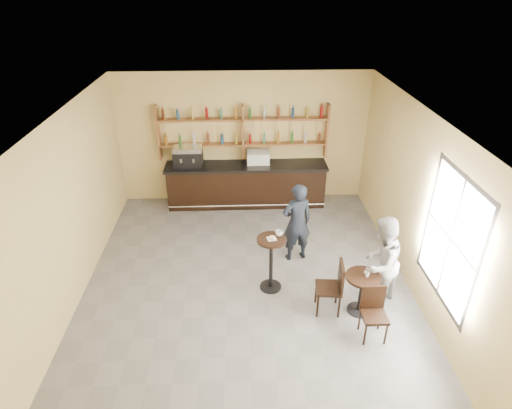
{
  "coord_description": "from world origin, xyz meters",
  "views": [
    {
      "loc": [
        -0.1,
        -6.34,
        5.19
      ],
      "look_at": [
        0.2,
        0.8,
        1.25
      ],
      "focal_mm": 30.0,
      "sensor_mm": 36.0,
      "label": 1
    }
  ],
  "objects_px": {
    "espresso_machine": "(188,156)",
    "pastry_case": "(258,158)",
    "chair_south": "(374,316)",
    "cafe_table": "(361,294)",
    "pedestal_table": "(271,264)",
    "man_main": "(297,223)",
    "bar_counter": "(246,184)",
    "chair_west": "(329,288)",
    "patron_second": "(380,263)"
  },
  "relations": [
    {
      "from": "espresso_machine",
      "to": "pastry_case",
      "type": "height_order",
      "value": "espresso_machine"
    },
    {
      "from": "chair_south",
      "to": "cafe_table",
      "type": "bearing_deg",
      "value": 94.29
    },
    {
      "from": "pedestal_table",
      "to": "man_main",
      "type": "distance_m",
      "value": 1.12
    },
    {
      "from": "bar_counter",
      "to": "pastry_case",
      "type": "distance_m",
      "value": 0.75
    },
    {
      "from": "man_main",
      "to": "chair_south",
      "type": "bearing_deg",
      "value": 98.29
    },
    {
      "from": "chair_west",
      "to": "pedestal_table",
      "type": "bearing_deg",
      "value": -119.22
    },
    {
      "from": "pastry_case",
      "to": "man_main",
      "type": "xyz_separation_m",
      "value": [
        0.65,
        -2.36,
        -0.39
      ]
    },
    {
      "from": "man_main",
      "to": "chair_south",
      "type": "relative_size",
      "value": 1.87
    },
    {
      "from": "patron_second",
      "to": "espresso_machine",
      "type": "bearing_deg",
      "value": -91.69
    },
    {
      "from": "bar_counter",
      "to": "chair_south",
      "type": "relative_size",
      "value": 4.37
    },
    {
      "from": "pastry_case",
      "to": "pedestal_table",
      "type": "height_order",
      "value": "pastry_case"
    },
    {
      "from": "man_main",
      "to": "patron_second",
      "type": "bearing_deg",
      "value": 116.39
    },
    {
      "from": "pedestal_table",
      "to": "cafe_table",
      "type": "distance_m",
      "value": 1.64
    },
    {
      "from": "espresso_machine",
      "to": "man_main",
      "type": "bearing_deg",
      "value": -43.67
    },
    {
      "from": "patron_second",
      "to": "bar_counter",
      "type": "bearing_deg",
      "value": -105.01
    },
    {
      "from": "cafe_table",
      "to": "patron_second",
      "type": "bearing_deg",
      "value": 33.25
    },
    {
      "from": "pastry_case",
      "to": "man_main",
      "type": "relative_size",
      "value": 0.33
    },
    {
      "from": "man_main",
      "to": "chair_west",
      "type": "bearing_deg",
      "value": 87.83
    },
    {
      "from": "man_main",
      "to": "cafe_table",
      "type": "height_order",
      "value": "man_main"
    },
    {
      "from": "patron_second",
      "to": "chair_west",
      "type": "bearing_deg",
      "value": -34.51
    },
    {
      "from": "bar_counter",
      "to": "espresso_machine",
      "type": "bearing_deg",
      "value": 180.0
    },
    {
      "from": "man_main",
      "to": "patron_second",
      "type": "height_order",
      "value": "patron_second"
    },
    {
      "from": "espresso_machine",
      "to": "cafe_table",
      "type": "distance_m",
      "value": 5.2
    },
    {
      "from": "espresso_machine",
      "to": "pedestal_table",
      "type": "distance_m",
      "value": 3.8
    },
    {
      "from": "patron_second",
      "to": "pedestal_table",
      "type": "bearing_deg",
      "value": -59.72
    },
    {
      "from": "bar_counter",
      "to": "espresso_machine",
      "type": "relative_size",
      "value": 5.79
    },
    {
      "from": "pedestal_table",
      "to": "bar_counter",
      "type": "bearing_deg",
      "value": 96.45
    },
    {
      "from": "pastry_case",
      "to": "chair_south",
      "type": "xyz_separation_m",
      "value": [
        1.61,
        -4.57,
        -0.77
      ]
    },
    {
      "from": "pedestal_table",
      "to": "patron_second",
      "type": "xyz_separation_m",
      "value": [
        1.8,
        -0.47,
        0.32
      ]
    },
    {
      "from": "bar_counter",
      "to": "chair_south",
      "type": "xyz_separation_m",
      "value": [
        1.9,
        -4.57,
        -0.08
      ]
    },
    {
      "from": "pastry_case",
      "to": "cafe_table",
      "type": "height_order",
      "value": "pastry_case"
    },
    {
      "from": "espresso_machine",
      "to": "patron_second",
      "type": "xyz_separation_m",
      "value": [
        3.55,
        -3.75,
        -0.44
      ]
    },
    {
      "from": "cafe_table",
      "to": "pedestal_table",
      "type": "bearing_deg",
      "value": 155.15
    },
    {
      "from": "espresso_machine",
      "to": "cafe_table",
      "type": "height_order",
      "value": "espresso_machine"
    },
    {
      "from": "bar_counter",
      "to": "man_main",
      "type": "xyz_separation_m",
      "value": [
        0.94,
        -2.36,
        0.31
      ]
    },
    {
      "from": "cafe_table",
      "to": "chair_west",
      "type": "distance_m",
      "value": 0.56
    },
    {
      "from": "pastry_case",
      "to": "chair_west",
      "type": "distance_m",
      "value": 4.11
    },
    {
      "from": "bar_counter",
      "to": "chair_west",
      "type": "xyz_separation_m",
      "value": [
        1.3,
        -3.92,
        -0.04
      ]
    },
    {
      "from": "chair_west",
      "to": "man_main",
      "type": "bearing_deg",
      "value": -161.72
    },
    {
      "from": "man_main",
      "to": "patron_second",
      "type": "xyz_separation_m",
      "value": [
        1.24,
        -1.39,
        0.02
      ]
    },
    {
      "from": "pedestal_table",
      "to": "cafe_table",
      "type": "bearing_deg",
      "value": -24.85
    },
    {
      "from": "cafe_table",
      "to": "chair_south",
      "type": "xyz_separation_m",
      "value": [
        0.05,
        -0.6,
        0.07
      ]
    },
    {
      "from": "man_main",
      "to": "cafe_table",
      "type": "bearing_deg",
      "value": 104.33
    },
    {
      "from": "pedestal_table",
      "to": "man_main",
      "type": "bearing_deg",
      "value": 58.48
    },
    {
      "from": "pedestal_table",
      "to": "cafe_table",
      "type": "height_order",
      "value": "pedestal_table"
    },
    {
      "from": "chair_south",
      "to": "man_main",
      "type": "bearing_deg",
      "value": 113.11
    },
    {
      "from": "chair_west",
      "to": "patron_second",
      "type": "bearing_deg",
      "value": 105.74
    },
    {
      "from": "espresso_machine",
      "to": "cafe_table",
      "type": "xyz_separation_m",
      "value": [
        3.22,
        -3.97,
        -0.92
      ]
    },
    {
      "from": "pedestal_table",
      "to": "patron_second",
      "type": "height_order",
      "value": "patron_second"
    },
    {
      "from": "pastry_case",
      "to": "patron_second",
      "type": "xyz_separation_m",
      "value": [
        1.89,
        -3.75,
        -0.37
      ]
    }
  ]
}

